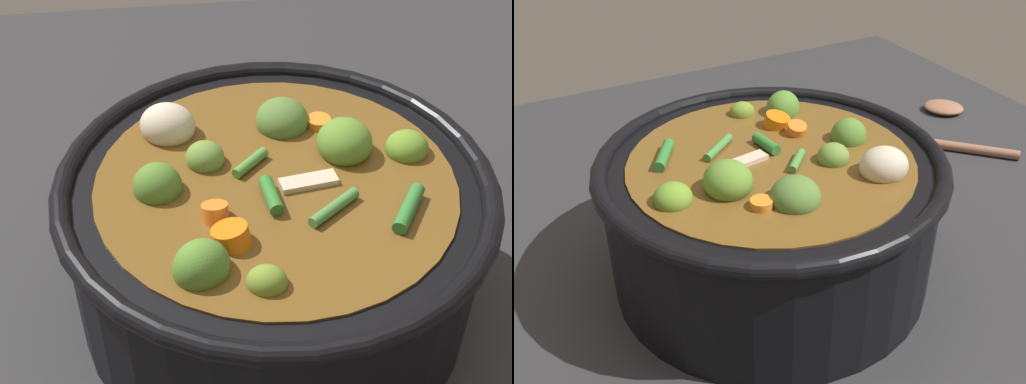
{
  "view_description": "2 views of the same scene",
  "coord_description": "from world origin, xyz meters",
  "views": [
    {
      "loc": [
        0.43,
        -0.07,
        0.49
      ],
      "look_at": [
        -0.02,
        -0.01,
        0.1
      ],
      "focal_mm": 53.4,
      "sensor_mm": 36.0,
      "label": 1
    },
    {
      "loc": [
        -0.44,
        0.24,
        0.42
      ],
      "look_at": [
        -0.01,
        0.01,
        0.1
      ],
      "focal_mm": 43.63,
      "sensor_mm": 36.0,
      "label": 2
    }
  ],
  "objects": [
    {
      "name": "ground_plane",
      "position": [
        0.0,
        0.0,
        0.0
      ],
      "size": [
        1.1,
        1.1,
        0.0
      ],
      "primitive_type": "plane",
      "color": "#2D2D30"
    },
    {
      "name": "cooking_pot",
      "position": [
        -0.0,
        -0.0,
        0.07
      ],
      "size": [
        0.33,
        0.33,
        0.16
      ],
      "color": "black",
      "rests_on": "ground_plane"
    }
  ]
}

